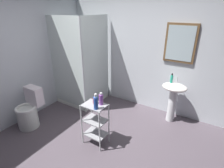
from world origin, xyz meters
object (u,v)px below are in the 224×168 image
toilet (29,111)px  rinse_cup (95,101)px  shower_stall (83,84)px  hand_soap_bottle (172,79)px  shampoo_bottle_blue (96,103)px  storage_cart (95,121)px  pedestal_sink (173,95)px  conditioner_bottle_purple (101,99)px

toilet → rinse_cup: 1.46m
shower_stall → hand_soap_bottle: (1.93, 0.36, 0.43)m
rinse_cup → toilet: bearing=-166.4°
shampoo_bottle_blue → rinse_cup: bearing=131.5°
shower_stall → rinse_cup: 1.48m
storage_cart → rinse_cup: 0.35m
pedestal_sink → conditioner_bottle_purple: bearing=-123.4°
conditioner_bottle_purple → shampoo_bottle_blue: 0.15m
toilet → rinse_cup: size_ratio=8.73×
conditioner_bottle_purple → shampoo_bottle_blue: shampoo_bottle_blue is taller
conditioner_bottle_purple → rinse_cup: conditioner_bottle_purple is taller
shower_stall → hand_soap_bottle: bearing=10.6°
pedestal_sink → toilet: (-2.27, -1.60, -0.26)m
shower_stall → pedestal_sink: size_ratio=2.47×
storage_cart → shower_stall: bearing=138.2°
storage_cart → conditioner_bottle_purple: (0.08, 0.07, 0.39)m
hand_soap_bottle → rinse_cup: (-0.83, -1.31, -0.11)m
conditioner_bottle_purple → toilet: bearing=-166.3°
pedestal_sink → shampoo_bottle_blue: 1.64m
shower_stall → storage_cart: shower_stall is taller
shower_stall → storage_cart: 1.49m
toilet → conditioner_bottle_purple: bearing=13.7°
shampoo_bottle_blue → storage_cart: bearing=139.0°
pedestal_sink → hand_soap_bottle: bearing=156.8°
hand_soap_bottle → conditioner_bottle_purple: bearing=-119.8°
shower_stall → shampoo_bottle_blue: (1.20, -1.07, 0.38)m
shower_stall → conditioner_bottle_purple: bearing=-37.8°
hand_soap_bottle → shampoo_bottle_blue: 1.61m
pedestal_sink → conditioner_bottle_purple: size_ratio=4.09×
hand_soap_bottle → toilet: bearing=-143.1°
shower_stall → storage_cart: bearing=-41.8°
conditioner_bottle_purple → shower_stall: bearing=142.2°
rinse_cup → storage_cart: bearing=-67.3°
toilet → storage_cart: size_ratio=1.03×
shower_stall → storage_cart: size_ratio=2.70×
toilet → hand_soap_bottle: 2.79m
pedestal_sink → shower_stall: bearing=-170.8°
rinse_cup → pedestal_sink: bearing=54.2°
pedestal_sink → toilet: pedestal_sink is taller
shower_stall → shampoo_bottle_blue: 1.66m
storage_cart → rinse_cup: rinse_cup is taller
hand_soap_bottle → rinse_cup: hand_soap_bottle is taller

